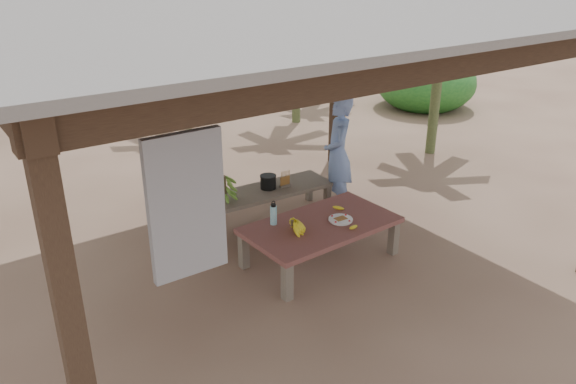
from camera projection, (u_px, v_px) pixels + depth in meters
ground at (274, 261)px, 6.78m from camera, size 80.00×80.00×0.00m
pavilion at (271, 23)px, 5.67m from camera, size 6.60×5.60×2.95m
work_table at (321, 228)px, 6.63m from camera, size 1.84×1.07×0.50m
bench at (256, 196)px, 7.61m from camera, size 2.23×0.71×0.45m
ripe_banana_bunch at (292, 226)px, 6.35m from camera, size 0.34×0.32×0.17m
plate at (341, 220)px, 6.65m from camera, size 0.29×0.29×0.04m
loose_banana_front at (353, 227)px, 6.46m from camera, size 0.16×0.08×0.04m
loose_banana_side at (338, 208)px, 6.94m from camera, size 0.14×0.13×0.04m
water_flask at (274, 214)px, 6.53m from camera, size 0.08×0.08×0.30m
green_banana_stalk at (224, 187)px, 7.28m from camera, size 0.32×0.32×0.35m
cooking_pot at (268, 182)px, 7.67m from camera, size 0.21×0.21×0.18m
skewer_rack at (285, 179)px, 7.71m from camera, size 0.18×0.09×0.24m
woman at (338, 154)px, 7.84m from camera, size 0.68×0.73×1.67m
banana_plant_n at (180, 20)px, 11.00m from camera, size 1.80×1.80×2.68m
banana_plant_e at (445, 13)px, 9.46m from camera, size 1.80×1.80×2.98m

